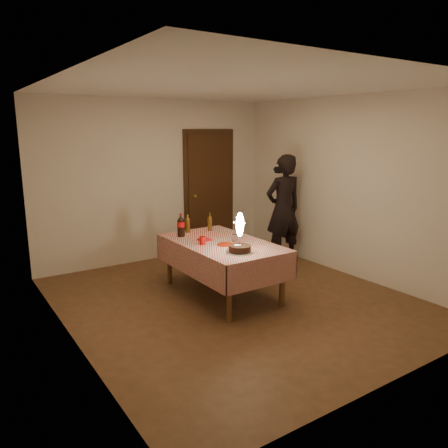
{
  "coord_description": "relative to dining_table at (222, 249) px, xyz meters",
  "views": [
    {
      "loc": [
        -3.0,
        -4.26,
        2.12
      ],
      "look_at": [
        -0.02,
        0.22,
        0.95
      ],
      "focal_mm": 35.0,
      "sensor_mm": 36.0,
      "label": 1
    }
  ],
  "objects": [
    {
      "name": "amber_bottle_right",
      "position": [
        0.22,
        0.64,
        0.21
      ],
      "size": [
        0.06,
        0.06,
        0.25
      ],
      "color": "#59380F",
      "rests_on": "dining_table"
    },
    {
      "name": "clear_cup",
      "position": [
        0.16,
        -0.06,
        0.14
      ],
      "size": [
        0.07,
        0.07,
        0.09
      ],
      "primitive_type": "cylinder",
      "color": "silver",
      "rests_on": "dining_table"
    },
    {
      "name": "amber_bottle_left",
      "position": [
        -0.1,
        0.71,
        0.21
      ],
      "size": [
        0.06,
        0.06,
        0.25
      ],
      "color": "#59380F",
      "rests_on": "dining_table"
    },
    {
      "name": "red_cup",
      "position": [
        -0.27,
        0.03,
        0.15
      ],
      "size": [
        0.08,
        0.08,
        0.1
      ],
      "primitive_type": "cylinder",
      "color": "#B1100C",
      "rests_on": "dining_table"
    },
    {
      "name": "room_shell",
      "position": [
        0.05,
        -0.2,
        1.04
      ],
      "size": [
        4.04,
        4.54,
        2.62
      ],
      "color": "silver",
      "rests_on": "ground"
    },
    {
      "name": "ground",
      "position": [
        0.02,
        -0.27,
        -0.61
      ],
      "size": [
        4.0,
        4.5,
        0.01
      ],
      "primitive_type": "cube",
      "color": "brown",
      "rests_on": "ground"
    },
    {
      "name": "birthday_cake",
      "position": [
        -0.09,
        -0.52,
        0.22
      ],
      "size": [
        0.32,
        0.32,
        0.48
      ],
      "color": "white",
      "rests_on": "dining_table"
    },
    {
      "name": "red_plate",
      "position": [
        -0.04,
        -0.15,
        0.1
      ],
      "size": [
        0.22,
        0.22,
        0.01
      ],
      "primitive_type": "cylinder",
      "color": "#B3250C",
      "rests_on": "dining_table"
    },
    {
      "name": "napkin_stack",
      "position": [
        -0.14,
        0.19,
        0.11
      ],
      "size": [
        0.15,
        0.15,
        0.02
      ],
      "primitive_type": "cube",
      "color": "#B3141F",
      "rests_on": "dining_table"
    },
    {
      "name": "dining_table",
      "position": [
        0.0,
        0.0,
        0.0
      ],
      "size": [
        1.02,
        1.72,
        0.71
      ],
      "color": "brown",
      "rests_on": "ground"
    },
    {
      "name": "cola_bottle",
      "position": [
        -0.3,
        0.55,
        0.25
      ],
      "size": [
        0.1,
        0.1,
        0.32
      ],
      "color": "black",
      "rests_on": "dining_table"
    },
    {
      "name": "photographer",
      "position": [
        1.6,
        0.64,
        0.26
      ],
      "size": [
        0.67,
        0.49,
        1.74
      ],
      "color": "black",
      "rests_on": "ground"
    }
  ]
}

